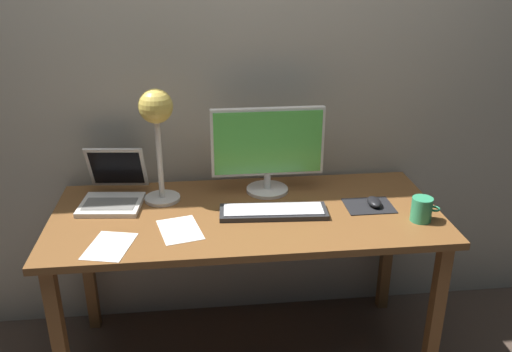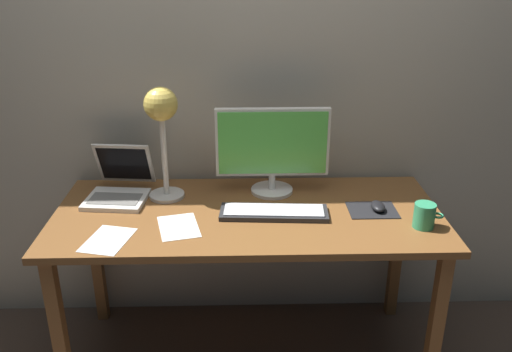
{
  "view_description": "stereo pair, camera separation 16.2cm",
  "coord_description": "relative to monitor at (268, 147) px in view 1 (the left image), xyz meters",
  "views": [
    {
      "loc": [
        -0.18,
        -1.98,
        1.74
      ],
      "look_at": [
        0.03,
        -0.05,
        0.92
      ],
      "focal_mm": 37.65,
      "sensor_mm": 36.0,
      "label": 1
    },
    {
      "loc": [
        -0.02,
        -2.0,
        1.74
      ],
      "look_at": [
        0.03,
        -0.05,
        0.92
      ],
      "focal_mm": 37.65,
      "sensor_mm": 36.0,
      "label": 2
    }
  ],
  "objects": [
    {
      "name": "coffee_mug",
      "position": [
        0.57,
        -0.35,
        -0.16
      ],
      "size": [
        0.12,
        0.08,
        0.1
      ],
      "color": "#339966",
      "rests_on": "desk"
    },
    {
      "name": "paper_sheet_near_mouse",
      "position": [
        -0.64,
        -0.42,
        -0.21
      ],
      "size": [
        0.19,
        0.24,
        0.0
      ],
      "primitive_type": "cube",
      "rotation": [
        0.0,
        0.0,
        -0.24
      ],
      "color": "white",
      "rests_on": "desk"
    },
    {
      "name": "keyboard_main",
      "position": [
        -0.0,
        -0.23,
        -0.2
      ],
      "size": [
        0.45,
        0.17,
        0.03
      ],
      "color": "#28282B",
      "rests_on": "desk"
    },
    {
      "name": "mouse",
      "position": [
        0.43,
        -0.2,
        -0.19
      ],
      "size": [
        0.06,
        0.1,
        0.03
      ],
      "primitive_type": "ellipsoid",
      "color": "black",
      "rests_on": "mousepad"
    },
    {
      "name": "paper_sheet_by_keyboard",
      "position": [
        -0.38,
        -0.32,
        -0.21
      ],
      "size": [
        0.19,
        0.24,
        0.0
      ],
      "primitive_type": "cube",
      "rotation": [
        0.0,
        0.0,
        0.24
      ],
      "color": "white",
      "rests_on": "desk"
    },
    {
      "name": "desk",
      "position": [
        -0.11,
        -0.19,
        -0.29
      ],
      "size": [
        1.6,
        0.7,
        0.74
      ],
      "color": "brown",
      "rests_on": "ground"
    },
    {
      "name": "laptop",
      "position": [
        -0.67,
        -0.02,
        -0.15
      ],
      "size": [
        0.28,
        0.33,
        0.22
      ],
      "color": "silver",
      "rests_on": "desk"
    },
    {
      "name": "monitor",
      "position": [
        0.0,
        0.0,
        0.0
      ],
      "size": [
        0.49,
        0.19,
        0.39
      ],
      "color": "silver",
      "rests_on": "desk"
    },
    {
      "name": "back_wall",
      "position": [
        -0.11,
        0.21,
        0.35
      ],
      "size": [
        4.8,
        0.06,
        2.6
      ],
      "primitive_type": "cube",
      "color": "#B2A893",
      "rests_on": "ground"
    },
    {
      "name": "mousepad",
      "position": [
        0.41,
        -0.2,
        -0.21
      ],
      "size": [
        0.2,
        0.16,
        0.0
      ],
      "primitive_type": "cube",
      "color": "black",
      "rests_on": "desk"
    },
    {
      "name": "desk_lamp",
      "position": [
        -0.46,
        -0.04,
        0.15
      ],
      "size": [
        0.15,
        0.15,
        0.49
      ],
      "color": "beige",
      "rests_on": "desk"
    }
  ]
}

